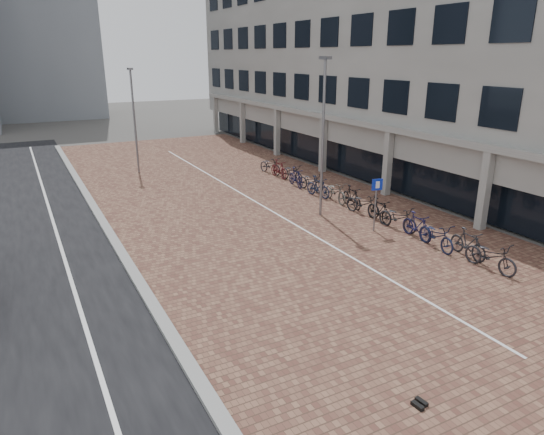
{
  "coord_description": "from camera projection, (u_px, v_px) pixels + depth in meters",
  "views": [
    {
      "loc": [
        -7.92,
        -9.09,
        6.98
      ],
      "look_at": [
        0.0,
        6.0,
        1.3
      ],
      "focal_mm": 32.32,
      "sensor_mm": 36.0,
      "label": 1
    }
  ],
  "objects": [
    {
      "name": "lamp_near",
      "position": [
        323.0,
        141.0,
        21.27
      ],
      "size": [
        0.12,
        0.12,
        6.86
      ],
      "primitive_type": "cylinder",
      "color": "gray",
      "rests_on": "ground"
    },
    {
      "name": "office_building",
      "position": [
        384.0,
        29.0,
        29.82
      ],
      "size": [
        8.4,
        40.0,
        15.0
      ],
      "color": "#9C9C97",
      "rests_on": "ground"
    },
    {
      "name": "lamp_far",
      "position": [
        135.0,
        123.0,
        29.43
      ],
      "size": [
        0.12,
        0.12,
        6.2
      ],
      "primitive_type": "cylinder",
      "color": "slate",
      "rests_on": "ground"
    },
    {
      "name": "plaza_brick",
      "position": [
        252.0,
        202.0,
        24.29
      ],
      "size": [
        14.5,
        42.0,
        0.04
      ],
      "primitive_type": "cube",
      "color": "brown",
      "rests_on": "ground"
    },
    {
      "name": "street_asphalt",
      "position": [
        2.0,
        239.0,
        19.44
      ],
      "size": [
        8.0,
        50.0,
        0.03
      ],
      "primitive_type": "cube",
      "color": "black",
      "rests_on": "ground"
    },
    {
      "name": "shoes",
      "position": [
        420.0,
        405.0,
        10.19
      ],
      "size": [
        0.42,
        0.36,
        0.1
      ],
      "primitive_type": null,
      "rotation": [
        0.0,
        0.0,
        0.1
      ],
      "color": "black",
      "rests_on": "ground"
    },
    {
      "name": "ground",
      "position": [
        374.0,
        324.0,
        13.33
      ],
      "size": [
        140.0,
        140.0,
        0.0
      ],
      "primitive_type": "plane",
      "color": "#474442",
      "rests_on": "ground"
    },
    {
      "name": "parking_sign",
      "position": [
        376.0,
        197.0,
        19.87
      ],
      "size": [
        0.47,
        0.13,
        2.25
      ],
      "rotation": [
        0.0,
        0.0,
        -0.18
      ],
      "color": "slate",
      "rests_on": "ground"
    },
    {
      "name": "curb",
      "position": [
        103.0,
        223.0,
        21.14
      ],
      "size": [
        0.35,
        42.0,
        0.14
      ],
      "primitive_type": "cube",
      "color": "gray",
      "rests_on": "ground"
    },
    {
      "name": "bike_row",
      "position": [
        349.0,
        197.0,
        23.29
      ],
      "size": [
        1.28,
        18.14,
        1.05
      ],
      "color": "black",
      "rests_on": "ground"
    },
    {
      "name": "parking_line",
      "position": [
        255.0,
        201.0,
        24.37
      ],
      "size": [
        0.1,
        30.0,
        0.0
      ],
      "primitive_type": "cube",
      "color": "white",
      "rests_on": "plaza_brick"
    },
    {
      "name": "lane_line",
      "position": [
        56.0,
        231.0,
        20.32
      ],
      "size": [
        0.12,
        44.0,
        0.0
      ],
      "primitive_type": "cube",
      "color": "white",
      "rests_on": "street_asphalt"
    }
  ]
}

